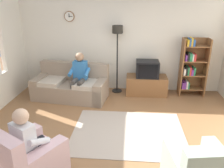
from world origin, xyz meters
TOP-DOWN VIEW (x-y plane):
  - ground_plane at (0.00, 0.00)m, footprint 12.00×12.00m
  - back_wall_assembly at (-0.00, 2.66)m, footprint 6.20×0.17m
  - couch at (-1.28, 1.81)m, footprint 1.99×1.11m
  - tv_stand at (0.73, 2.25)m, footprint 1.10×0.56m
  - tv at (0.73, 2.23)m, footprint 0.60×0.49m
  - bookshelf at (1.91, 2.32)m, footprint 0.68×0.36m
  - floor_lamp at (-0.09, 2.35)m, footprint 0.28×0.28m
  - armchair_near_window at (-1.17, -1.07)m, footprint 1.13×1.16m
  - area_rug at (0.28, 0.24)m, footprint 2.20×1.70m
  - person_on_couch at (-1.01, 1.70)m, footprint 0.55×0.57m
  - person_in_left_armchair at (-1.13, -0.99)m, footprint 0.61×0.63m

SIDE VIEW (x-z plane):
  - ground_plane at x=0.00m, z-range 0.00..0.00m
  - area_rug at x=0.28m, z-range 0.00..0.01m
  - tv_stand at x=0.73m, z-range 0.00..0.51m
  - armchair_near_window at x=-1.17m, z-range -0.16..0.74m
  - couch at x=-1.28m, z-range -0.14..0.76m
  - person_in_left_armchair at x=-1.13m, z-range 0.04..1.16m
  - person_on_couch at x=-1.01m, z-range 0.08..1.32m
  - tv at x=0.73m, z-range 0.51..0.95m
  - bookshelf at x=1.91m, z-range 0.02..1.60m
  - back_wall_assembly at x=0.00m, z-range 0.00..2.70m
  - floor_lamp at x=-0.09m, z-range 0.53..2.38m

